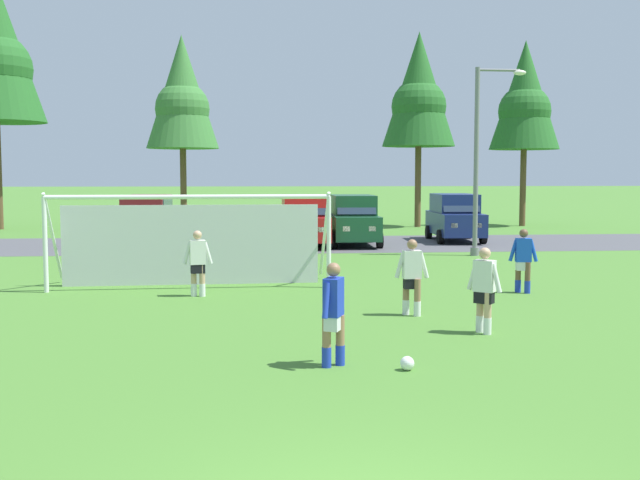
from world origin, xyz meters
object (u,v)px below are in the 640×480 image
object	(u,v)px
soccer_ball	(407,363)
parked_car_slot_center_right	(455,217)
parked_car_slot_center	(353,219)
player_winger_left	(333,315)
parked_car_slot_left	(221,226)
parked_car_slot_center_left	(304,220)
parked_car_slot_far_left	(147,220)
soccer_goal	(191,238)
player_winger_right	(412,277)
player_defender_far	(523,261)
street_lamp	(481,159)
player_midfield_center	(198,263)
player_striker_near	(484,290)

from	to	relation	value
soccer_ball	parked_car_slot_center_right	xyz separation A→B (m)	(7.06, 22.84, 1.00)
parked_car_slot_center	player_winger_left	bearing A→B (deg)	-98.82
parked_car_slot_center_right	parked_car_slot_left	bearing A→B (deg)	-170.99
parked_car_slot_center_left	parked_car_slot_far_left	bearing A→B (deg)	170.36
soccer_goal	player_winger_right	size ratio (longest dim) A/B	4.55
player_defender_far	parked_car_slot_far_left	bearing A→B (deg)	127.75
parked_car_slot_center	street_lamp	world-z (taller)	street_lamp
parked_car_slot_center_left	parked_car_slot_center	distance (m)	2.19
soccer_goal	parked_car_slot_left	distance (m)	11.65
player_midfield_center	player_striker_near	bearing A→B (deg)	-41.59
soccer_goal	parked_car_slot_center_right	world-z (taller)	soccer_goal
player_striker_near	parked_car_slot_center_left	distance (m)	18.40
parked_car_slot_far_left	street_lamp	bearing A→B (deg)	-22.87
parked_car_slot_center_right	parked_car_slot_far_left	bearing A→B (deg)	-176.58
player_striker_near	parked_car_slot_left	bearing A→B (deg)	106.66
parked_car_slot_left	player_defender_far	bearing A→B (deg)	-59.45
parked_car_slot_center	parked_car_slot_center_right	size ratio (longest dim) A/B	0.99
player_defender_far	player_winger_left	bearing A→B (deg)	-128.82
soccer_ball	soccer_goal	world-z (taller)	soccer_goal
player_winger_left	player_winger_right	size ratio (longest dim) A/B	1.00
player_winger_left	parked_car_slot_center_right	size ratio (longest dim) A/B	0.35
player_striker_near	parked_car_slot_center	size ratio (longest dim) A/B	0.35
parked_car_slot_far_left	parked_car_slot_center	world-z (taller)	same
soccer_goal	parked_car_slot_center	distance (m)	13.20
parked_car_slot_center	player_winger_right	bearing A→B (deg)	-93.67
player_striker_near	player_winger_right	size ratio (longest dim) A/B	1.00
soccer_ball	player_striker_near	bearing A→B (deg)	52.06
player_winger_left	parked_car_slot_center_left	distance (m)	20.55
parked_car_slot_center	parked_car_slot_left	bearing A→B (deg)	-179.19
player_winger_right	parked_car_slot_center_right	world-z (taller)	parked_car_slot_center_right
player_winger_left	parked_car_slot_center_left	size ratio (longest dim) A/B	0.36
soccer_goal	parked_car_slot_center	size ratio (longest dim) A/B	1.60
soccer_ball	player_winger_right	distance (m)	4.75
player_midfield_center	player_defender_far	distance (m)	8.24
player_winger_right	parked_car_slot_center_right	bearing A→B (deg)	71.82
soccer_goal	parked_car_slot_center_left	xyz separation A→B (m)	(3.92, 11.35, -0.18)
parked_car_slot_far_left	soccer_ball	bearing A→B (deg)	-73.02
parked_car_slot_center_right	player_winger_right	bearing A→B (deg)	-108.18
player_defender_far	parked_car_slot_center_right	distance (m)	15.62
soccer_goal	player_striker_near	bearing A→B (deg)	-49.29
player_winger_right	street_lamp	xyz separation A→B (m)	(5.21, 11.96, 2.81)
player_defender_far	parked_car_slot_left	size ratio (longest dim) A/B	0.38
soccer_ball	player_winger_right	bearing A→B (deg)	76.90
parked_car_slot_center_left	player_defender_far	bearing A→B (deg)	-71.13
soccer_goal	player_striker_near	world-z (taller)	soccer_goal
parked_car_slot_center_left	soccer_goal	bearing A→B (deg)	-109.06
player_midfield_center	parked_car_slot_center_right	bearing A→B (deg)	54.80
soccer_ball	street_lamp	distance (m)	18.04
soccer_goal	parked_car_slot_center_right	size ratio (longest dim) A/B	1.59
parked_car_slot_center_right	player_striker_near	bearing A→B (deg)	-103.97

